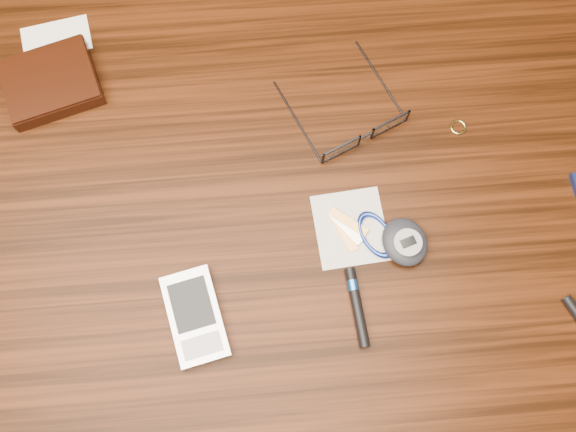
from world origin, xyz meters
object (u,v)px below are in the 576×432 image
object	(u,v)px
pedometer	(405,242)
notepad_keys	(364,231)
desk	(242,244)
eyeglasses	(362,132)
wallet_and_card	(51,82)
pda_phone	(195,317)

from	to	relation	value
pedometer	notepad_keys	xyz separation A→B (m)	(-0.05, 0.02, -0.01)
desk	eyeglasses	bearing A→B (deg)	32.27
wallet_and_card	pedometer	world-z (taller)	same
wallet_and_card	pda_phone	size ratio (longest dim) A/B	1.40
desk	pedometer	world-z (taller)	pedometer
eyeglasses	pda_phone	size ratio (longest dim) A/B	1.42
eyeglasses	pedometer	bearing A→B (deg)	-76.23
desk	wallet_and_card	distance (m)	0.33
pedometer	desk	bearing A→B (deg)	168.78
pda_phone	notepad_keys	bearing A→B (deg)	22.92
eyeglasses	pda_phone	bearing A→B (deg)	-135.67
wallet_and_card	eyeglasses	distance (m)	0.41
desk	pda_phone	distance (m)	0.17
desk	wallet_and_card	xyz separation A→B (m)	(-0.23, 0.21, 0.11)
wallet_and_card	pda_phone	bearing A→B (deg)	-61.15
eyeglasses	desk	bearing A→B (deg)	-147.73
wallet_and_card	eyeglasses	xyz separation A→B (m)	(0.40, -0.10, 0.00)
pedometer	notepad_keys	distance (m)	0.05
wallet_and_card	pedometer	xyz separation A→B (m)	(0.44, -0.25, -0.00)
pedometer	notepad_keys	world-z (taller)	pedometer
eyeglasses	pedometer	size ratio (longest dim) A/B	2.26
desk	pedometer	bearing A→B (deg)	-11.22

